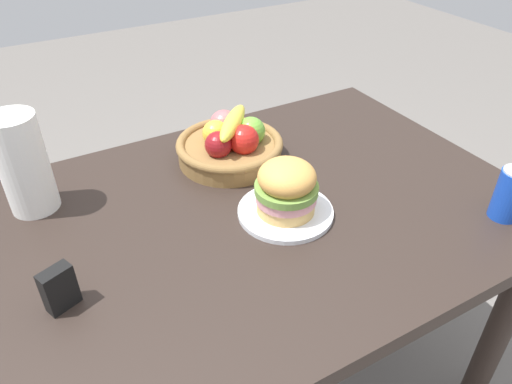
{
  "coord_description": "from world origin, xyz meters",
  "views": [
    {
      "loc": [
        -0.4,
        -0.8,
        1.45
      ],
      "look_at": [
        0.04,
        -0.02,
        0.81
      ],
      "focal_mm": 34.02,
      "sensor_mm": 36.0,
      "label": 1
    }
  ],
  "objects": [
    {
      "name": "fruit_basket",
      "position": [
        0.1,
        0.23,
        0.8
      ],
      "size": [
        0.29,
        0.29,
        0.14
      ],
      "color": "olive",
      "rests_on": "dining_table"
    },
    {
      "name": "sandwich",
      "position": [
        0.1,
        -0.05,
        0.83
      ],
      "size": [
        0.15,
        0.15,
        0.13
      ],
      "color": "#DBAD60",
      "rests_on": "plate"
    },
    {
      "name": "plate",
      "position": [
        0.1,
        -0.05,
        0.76
      ],
      "size": [
        0.22,
        0.22,
        0.01
      ],
      "primitive_type": "cylinder",
      "color": "white",
      "rests_on": "dining_table"
    },
    {
      "name": "dining_table",
      "position": [
        0.0,
        0.0,
        0.65
      ],
      "size": [
        1.4,
        0.9,
        0.75
      ],
      "color": "#2D231E",
      "rests_on": "ground_plane"
    },
    {
      "name": "napkin_holder",
      "position": [
        -0.41,
        -0.08,
        0.8
      ],
      "size": [
        0.07,
        0.05,
        0.09
      ],
      "primitive_type": "cube",
      "rotation": [
        0.0,
        0.0,
        0.37
      ],
      "color": "black",
      "rests_on": "dining_table"
    },
    {
      "name": "paper_towel_roll",
      "position": [
        -0.41,
        0.26,
        0.87
      ],
      "size": [
        0.11,
        0.11,
        0.24
      ],
      "primitive_type": "cylinder",
      "color": "white",
      "rests_on": "dining_table"
    },
    {
      "name": "soda_can",
      "position": [
        0.53,
        -0.31,
        0.81
      ],
      "size": [
        0.07,
        0.07,
        0.13
      ],
      "color": "blue",
      "rests_on": "dining_table"
    }
  ]
}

